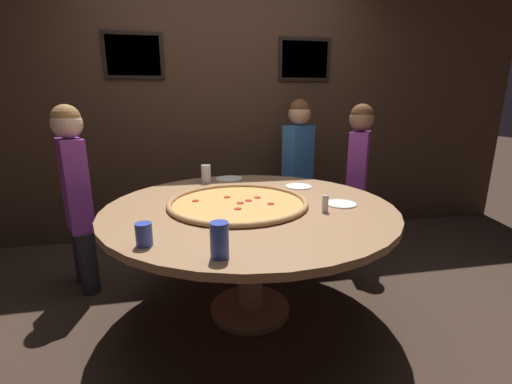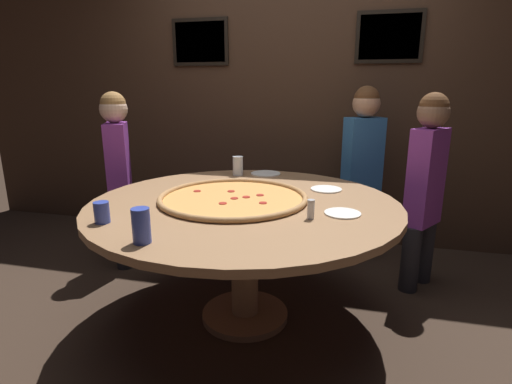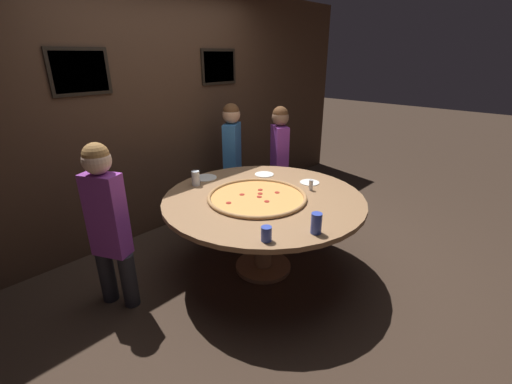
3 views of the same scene
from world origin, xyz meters
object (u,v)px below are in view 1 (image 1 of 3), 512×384
at_px(dining_table, 250,222).
at_px(white_plate_left_side, 341,204).
at_px(diner_centre_back, 298,164).
at_px(white_plate_far_back, 229,179).
at_px(white_plate_beside_cup, 298,186).
at_px(giant_pizza, 238,202).
at_px(drink_cup_centre_back, 206,174).
at_px(drink_cup_far_right, 144,234).
at_px(diner_far_left, 357,173).
at_px(diner_side_right, 76,189).
at_px(condiment_shaker, 325,203).
at_px(drink_cup_beside_pizza, 219,240).

xyz_separation_m(dining_table, white_plate_left_side, (0.55, -0.10, 0.12)).
bearing_deg(diner_centre_back, dining_table, 27.92).
distance_m(white_plate_far_back, white_plate_beside_cup, 0.60).
height_order(giant_pizza, drink_cup_centre_back, drink_cup_centre_back).
distance_m(drink_cup_far_right, diner_centre_back, 2.01).
distance_m(white_plate_far_back, diner_centre_back, 0.78).
relative_size(giant_pizza, diner_centre_back, 0.62).
xyz_separation_m(giant_pizza, drink_cup_centre_back, (-0.16, 0.64, 0.06)).
bearing_deg(diner_far_left, diner_side_right, -53.13).
bearing_deg(giant_pizza, drink_cup_far_right, -132.53).
bearing_deg(dining_table, white_plate_far_back, 93.20).
distance_m(drink_cup_centre_back, white_plate_far_back, 0.22).
xyz_separation_m(drink_cup_centre_back, drink_cup_far_right, (-0.33, -1.17, -0.02)).
bearing_deg(diner_centre_back, diner_far_left, 104.96).
bearing_deg(condiment_shaker, diner_centre_back, 79.01).
bearing_deg(white_plate_left_side, drink_cup_centre_back, 136.02).
xyz_separation_m(white_plate_far_back, diner_far_left, (1.10, -0.05, 0.01)).
bearing_deg(white_plate_beside_cup, diner_centre_back, 72.60).
xyz_separation_m(drink_cup_far_right, diner_side_right, (-0.59, 1.06, -0.03)).
bearing_deg(dining_table, drink_cup_centre_back, 109.48).
relative_size(giant_pizza, condiment_shaker, 8.84).
xyz_separation_m(white_plate_left_side, white_plate_beside_cup, (-0.12, 0.48, 0.00)).
relative_size(drink_cup_centre_back, drink_cup_far_right, 1.36).
relative_size(condiment_shaker, diner_side_right, 0.07).
bearing_deg(dining_table, diner_side_right, 154.59).
distance_m(giant_pizza, drink_cup_far_right, 0.72).
bearing_deg(giant_pizza, condiment_shaker, -26.20).
height_order(dining_table, giant_pizza, giant_pizza).
relative_size(drink_cup_centre_back, white_plate_far_back, 0.64).
bearing_deg(drink_cup_centre_back, drink_cup_far_right, -105.63).
xyz_separation_m(giant_pizza, white_plate_left_side, (0.62, -0.12, -0.01)).
bearing_deg(white_plate_far_back, diner_far_left, -2.55).
distance_m(diner_far_left, diner_centre_back, 0.57).
height_order(drink_cup_far_right, condiment_shaker, drink_cup_far_right).
relative_size(drink_cup_far_right, condiment_shaker, 1.06).
xyz_separation_m(dining_table, giant_pizza, (-0.07, 0.02, 0.13)).
bearing_deg(condiment_shaker, diner_side_right, 153.81).
relative_size(white_plate_far_back, diner_centre_back, 0.16).
bearing_deg(diner_centre_back, drink_cup_far_right, 21.87).
distance_m(drink_cup_centre_back, diner_far_left, 1.29).
xyz_separation_m(drink_cup_far_right, diner_far_left, (1.62, 1.21, -0.03)).
bearing_deg(drink_cup_beside_pizza, diner_far_left, 46.78).
height_order(dining_table, drink_cup_beside_pizza, drink_cup_beside_pizza).
bearing_deg(dining_table, drink_cup_far_right, -137.20).
bearing_deg(giant_pizza, diner_side_right, 153.82).
relative_size(white_plate_far_back, condiment_shaker, 2.25).
height_order(white_plate_left_side, diner_centre_back, diner_centre_back).
relative_size(drink_cup_centre_back, diner_side_right, 0.10).
xyz_separation_m(drink_cup_centre_back, white_plate_left_side, (0.78, -0.75, -0.07)).
distance_m(dining_table, white_plate_far_back, 0.75).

